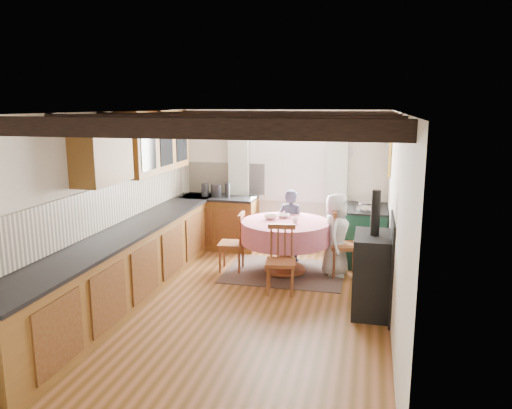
% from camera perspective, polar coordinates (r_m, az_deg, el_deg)
% --- Properties ---
extents(floor, '(3.60, 5.50, 0.00)m').
position_cam_1_polar(floor, '(6.30, -1.71, -11.74)').
color(floor, '#965734').
rests_on(floor, ground).
extents(ceiling, '(3.60, 5.50, 0.00)m').
position_cam_1_polar(ceiling, '(5.79, -1.86, 10.64)').
color(ceiling, white).
rests_on(ceiling, ground).
extents(wall_back, '(3.60, 0.00, 2.40)m').
position_cam_1_polar(wall_back, '(8.57, 3.01, 2.87)').
color(wall_back, silver).
rests_on(wall_back, ground).
extents(wall_front, '(3.60, 0.00, 2.40)m').
position_cam_1_polar(wall_front, '(3.46, -13.90, -10.69)').
color(wall_front, silver).
rests_on(wall_front, ground).
extents(wall_left, '(0.00, 5.50, 2.40)m').
position_cam_1_polar(wall_left, '(6.62, -17.00, -0.21)').
color(wall_left, silver).
rests_on(wall_left, ground).
extents(wall_right, '(0.00, 5.50, 2.40)m').
position_cam_1_polar(wall_right, '(5.74, 15.85, -1.89)').
color(wall_right, silver).
rests_on(wall_right, ground).
extents(beam_a, '(3.60, 0.16, 0.16)m').
position_cam_1_polar(beam_a, '(3.90, -9.64, 8.73)').
color(beam_a, black).
rests_on(beam_a, ceiling).
extents(beam_b, '(3.60, 0.16, 0.16)m').
position_cam_1_polar(beam_b, '(4.83, -4.99, 9.36)').
color(beam_b, black).
rests_on(beam_b, ceiling).
extents(beam_c, '(3.60, 0.16, 0.16)m').
position_cam_1_polar(beam_c, '(5.79, -1.85, 9.75)').
color(beam_c, black).
rests_on(beam_c, ceiling).
extents(beam_d, '(3.60, 0.16, 0.16)m').
position_cam_1_polar(beam_d, '(6.76, 0.40, 10.01)').
color(beam_d, black).
rests_on(beam_d, ceiling).
extents(beam_e, '(3.60, 0.16, 0.16)m').
position_cam_1_polar(beam_e, '(7.74, 2.08, 10.20)').
color(beam_e, black).
rests_on(beam_e, ceiling).
extents(splash_left, '(0.02, 4.50, 0.55)m').
position_cam_1_polar(splash_left, '(6.87, -15.61, 0.28)').
color(splash_left, beige).
rests_on(splash_left, wall_left).
extents(splash_back, '(1.40, 0.02, 0.55)m').
position_cam_1_polar(splash_back, '(8.78, -3.45, 3.07)').
color(splash_back, beige).
rests_on(splash_back, wall_back).
extents(base_cabinet_left, '(0.60, 5.30, 0.88)m').
position_cam_1_polar(base_cabinet_left, '(6.67, -14.37, -6.74)').
color(base_cabinet_left, brown).
rests_on(base_cabinet_left, floor).
extents(base_cabinet_back, '(1.30, 0.60, 0.88)m').
position_cam_1_polar(base_cabinet_back, '(8.68, -4.24, -2.15)').
color(base_cabinet_back, brown).
rests_on(base_cabinet_back, floor).
extents(worktop_left, '(0.64, 5.30, 0.04)m').
position_cam_1_polar(worktop_left, '(6.53, -14.41, -2.92)').
color(worktop_left, black).
rests_on(worktop_left, base_cabinet_left).
extents(worktop_back, '(1.30, 0.64, 0.04)m').
position_cam_1_polar(worktop_back, '(8.57, -4.33, 0.81)').
color(worktop_back, black).
rests_on(worktop_back, base_cabinet_back).
extents(wall_cabinet_glass, '(0.34, 1.80, 0.90)m').
position_cam_1_polar(wall_cabinet_glass, '(7.50, -11.58, 7.18)').
color(wall_cabinet_glass, brown).
rests_on(wall_cabinet_glass, wall_left).
extents(wall_cabinet_solid, '(0.34, 0.90, 0.70)m').
position_cam_1_polar(wall_cabinet_solid, '(6.18, -17.41, 5.53)').
color(wall_cabinet_solid, brown).
rests_on(wall_cabinet_solid, wall_left).
extents(window_frame, '(1.34, 0.03, 1.54)m').
position_cam_1_polar(window_frame, '(8.49, 3.69, 5.50)').
color(window_frame, white).
rests_on(window_frame, wall_back).
extents(window_pane, '(1.20, 0.01, 1.40)m').
position_cam_1_polar(window_pane, '(8.49, 3.69, 5.50)').
color(window_pane, white).
rests_on(window_pane, wall_back).
extents(curtain_left, '(0.35, 0.10, 2.10)m').
position_cam_1_polar(curtain_left, '(8.65, -2.01, 2.29)').
color(curtain_left, silver).
rests_on(curtain_left, wall_back).
extents(curtain_right, '(0.35, 0.10, 2.10)m').
position_cam_1_polar(curtain_right, '(8.37, 9.29, 1.83)').
color(curtain_right, silver).
rests_on(curtain_right, wall_back).
extents(curtain_rod, '(2.00, 0.03, 0.03)m').
position_cam_1_polar(curtain_rod, '(8.36, 3.64, 9.53)').
color(curtain_rod, black).
rests_on(curtain_rod, wall_back).
extents(wall_picture, '(0.04, 0.50, 0.60)m').
position_cam_1_polar(wall_picture, '(7.93, 15.18, 5.42)').
color(wall_picture, gold).
rests_on(wall_picture, wall_right).
extents(wall_plate, '(0.30, 0.02, 0.30)m').
position_cam_1_polar(wall_plate, '(8.36, 10.14, 5.94)').
color(wall_plate, silver).
rests_on(wall_plate, wall_back).
extents(rug, '(1.76, 1.37, 0.01)m').
position_cam_1_polar(rug, '(7.51, 3.36, -7.80)').
color(rug, '#41332D').
rests_on(rug, floor).
extents(dining_table, '(1.31, 1.31, 0.79)m').
position_cam_1_polar(dining_table, '(7.39, 3.40, -4.94)').
color(dining_table, '#E56A82').
rests_on(dining_table, floor).
extents(chair_near, '(0.44, 0.46, 0.91)m').
position_cam_1_polar(chair_near, '(6.59, 2.86, -6.43)').
color(chair_near, brown).
rests_on(chair_near, floor).
extents(chair_left, '(0.43, 0.42, 0.90)m').
position_cam_1_polar(chair_left, '(7.47, -2.87, -4.32)').
color(chair_left, brown).
rests_on(chair_left, floor).
extents(chair_right, '(0.51, 0.50, 0.99)m').
position_cam_1_polar(chair_right, '(7.33, 10.21, -4.42)').
color(chair_right, brown).
rests_on(chair_right, floor).
extents(aga_range, '(0.64, 0.99, 0.92)m').
position_cam_1_polar(aga_range, '(8.03, 12.60, -3.40)').
color(aga_range, '#133526').
rests_on(aga_range, floor).
extents(cast_iron_stove, '(0.45, 0.75, 1.51)m').
position_cam_1_polar(cast_iron_stove, '(6.07, 13.45, -5.40)').
color(cast_iron_stove, black).
rests_on(cast_iron_stove, floor).
extents(child_far, '(0.48, 0.38, 1.17)m').
position_cam_1_polar(child_far, '(7.90, 4.03, -2.43)').
color(child_far, '#383D54').
rests_on(child_far, floor).
extents(child_right, '(0.44, 0.63, 1.23)m').
position_cam_1_polar(child_right, '(7.32, 9.23, -3.46)').
color(child_right, silver).
rests_on(child_right, floor).
extents(bowl_a, '(0.24, 0.24, 0.05)m').
position_cam_1_polar(bowl_a, '(7.53, 3.20, -1.32)').
color(bowl_a, silver).
rests_on(bowl_a, dining_table).
extents(bowl_b, '(0.28, 0.28, 0.06)m').
position_cam_1_polar(bowl_b, '(7.41, 1.71, -1.46)').
color(bowl_b, silver).
rests_on(bowl_b, dining_table).
extents(cup, '(0.12, 0.12, 0.08)m').
position_cam_1_polar(cup, '(7.15, 4.58, -1.88)').
color(cup, silver).
rests_on(cup, dining_table).
extents(canister_tall, '(0.13, 0.13, 0.22)m').
position_cam_1_polar(canister_tall, '(8.57, -5.92, 1.68)').
color(canister_tall, '#262628').
rests_on(canister_tall, worktop_back).
extents(canister_wide, '(0.18, 0.18, 0.21)m').
position_cam_1_polar(canister_wide, '(8.57, -4.65, 1.65)').
color(canister_wide, '#262628').
rests_on(canister_wide, worktop_back).
extents(canister_slim, '(0.09, 0.09, 0.25)m').
position_cam_1_polar(canister_slim, '(8.45, -3.31, 1.66)').
color(canister_slim, '#262628').
rests_on(canister_slim, worktop_back).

